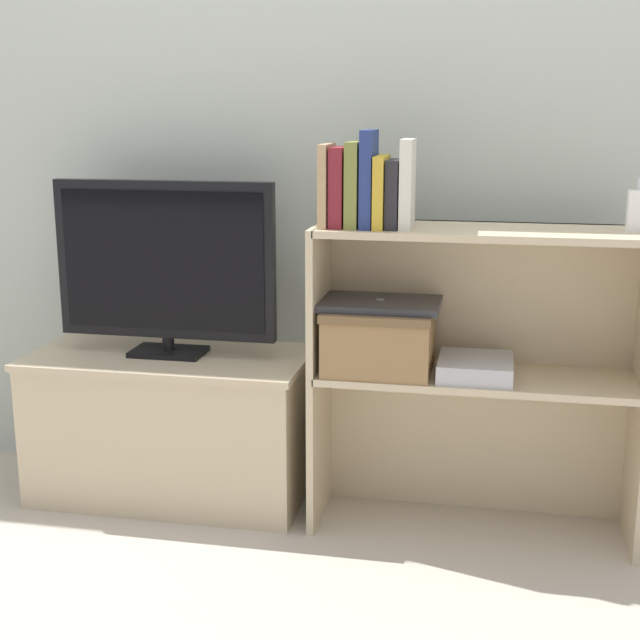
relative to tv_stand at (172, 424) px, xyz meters
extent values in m
plane|color=#BCB2A3|center=(0.48, -0.20, -0.23)|extent=(16.00, 16.00, 0.00)
cube|color=#B2BCB2|center=(0.48, 0.24, 0.97)|extent=(10.00, 0.05, 2.40)
cube|color=#CCB793|center=(0.00, 0.00, -0.01)|extent=(0.83, 0.41, 0.44)
cube|color=#CCB793|center=(0.00, 0.00, 0.22)|extent=(0.85, 0.43, 0.02)
cube|color=black|center=(0.00, 0.00, 0.23)|extent=(0.22, 0.14, 0.02)
cylinder|color=black|center=(0.00, 0.00, 0.26)|extent=(0.04, 0.04, 0.04)
cube|color=black|center=(0.00, 0.00, 0.52)|extent=(0.67, 0.04, 0.47)
cube|color=black|center=(0.00, -0.02, 0.52)|extent=(0.62, 0.00, 0.41)
cube|color=#CCB793|center=(0.48, -0.05, 0.00)|extent=(0.02, 0.30, 0.47)
cube|color=#CCB793|center=(1.37, -0.05, 0.00)|extent=(0.02, 0.30, 0.47)
cube|color=#CCB793|center=(0.92, 0.09, 0.00)|extent=(0.87, 0.02, 0.47)
cube|color=#CCB793|center=(0.92, -0.05, 0.23)|extent=(0.87, 0.30, 0.02)
cube|color=#CCB793|center=(0.48, -0.05, 0.44)|extent=(0.02, 0.30, 0.41)
cube|color=#CCB793|center=(0.92, 0.09, 0.44)|extent=(0.87, 0.02, 0.41)
cube|color=#CCB793|center=(0.92, -0.05, 0.64)|extent=(0.87, 0.30, 0.02)
cube|color=tan|center=(0.51, -0.10, 0.76)|extent=(0.02, 0.15, 0.22)
cube|color=maroon|center=(0.54, -0.10, 0.75)|extent=(0.04, 0.13, 0.21)
cube|color=olive|center=(0.59, -0.10, 0.76)|extent=(0.03, 0.14, 0.23)
cube|color=navy|center=(0.62, -0.10, 0.77)|extent=(0.03, 0.14, 0.26)
cube|color=gold|center=(0.66, -0.10, 0.74)|extent=(0.03, 0.15, 0.19)
cube|color=#232328|center=(0.69, -0.10, 0.74)|extent=(0.03, 0.13, 0.18)
cube|color=silver|center=(0.73, -0.10, 0.76)|extent=(0.03, 0.13, 0.24)
cube|color=white|center=(1.32, -0.05, 0.70)|extent=(0.05, 0.03, 0.11)
cylinder|color=silver|center=(1.32, -0.05, 0.77)|extent=(0.01, 0.01, 0.03)
cube|color=#937047|center=(0.66, -0.07, 0.33)|extent=(0.30, 0.26, 0.18)
cube|color=brown|center=(0.66, -0.07, 0.41)|extent=(0.30, 0.27, 0.02)
cube|color=#2D2D33|center=(0.66, -0.07, 0.43)|extent=(0.33, 0.22, 0.02)
cylinder|color=#99999E|center=(0.66, -0.07, 0.44)|extent=(0.02, 0.02, 0.00)
cube|color=#B2B2B7|center=(0.93, -0.09, 0.26)|extent=(0.20, 0.22, 0.05)
camera|label=1|loc=(0.97, -2.48, 0.96)|focal=50.00mm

